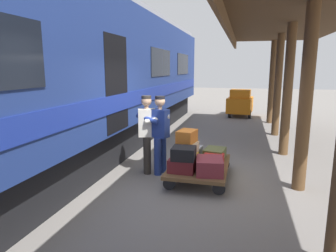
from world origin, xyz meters
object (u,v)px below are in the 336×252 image
at_px(suitcase_yellow_case, 187,158).
at_px(suitcase_orange_carryall, 187,136).
at_px(suitcase_olive_duffel, 215,153).
at_px(suitcase_black_hardshell, 184,153).
at_px(suitcase_cream_canvas, 188,147).
at_px(baggage_tug, 240,103).
at_px(porter_by_door, 148,131).
at_px(suitcase_burgundy_valise, 210,166).
at_px(suitcase_gray_aluminum, 191,152).
at_px(train_car, 54,78).
at_px(porter_in_overalls, 159,132).
at_px(suitcase_red_plastic, 212,161).
at_px(suitcase_maroon_trunk, 182,165).
at_px(luggage_cart, 199,166).

xyz_separation_m(suitcase_yellow_case, suitcase_orange_carryall, (0.02, -0.03, 0.46)).
xyz_separation_m(suitcase_olive_duffel, suitcase_black_hardshell, (0.49, 1.04, 0.26)).
height_order(suitcase_cream_canvas, baggage_tug, baggage_tug).
bearing_deg(porter_by_door, suitcase_burgundy_valise, 156.62).
bearing_deg(suitcase_gray_aluminum, suitcase_cream_canvas, 90.40).
relative_size(suitcase_olive_duffel, suitcase_gray_aluminum, 0.86).
xyz_separation_m(train_car, suitcase_orange_carryall, (-2.98, -0.10, -1.18)).
bearing_deg(porter_in_overalls, train_car, 4.30).
bearing_deg(suitcase_burgundy_valise, suitcase_black_hardshell, 4.32).
relative_size(suitcase_red_plastic, suitcase_cream_canvas, 1.51).
relative_size(suitcase_yellow_case, suitcase_burgundy_valise, 0.92).
relative_size(suitcase_maroon_trunk, suitcase_olive_duffel, 0.95).
bearing_deg(suitcase_red_plastic, suitcase_cream_canvas, -3.56).
xyz_separation_m(luggage_cart, suitcase_olive_duffel, (-0.26, -0.50, 0.16)).
distance_m(suitcase_gray_aluminum, suitcase_burgundy_valise, 1.13).
bearing_deg(porter_in_overalls, suitcase_maroon_trunk, 136.14).
relative_size(suitcase_red_plastic, suitcase_orange_carryall, 1.34).
distance_m(luggage_cart, porter_by_door, 1.34).
bearing_deg(suitcase_cream_canvas, porter_by_door, -5.12).
distance_m(suitcase_yellow_case, suitcase_red_plastic, 0.53).
distance_m(suitcase_gray_aluminum, suitcase_cream_canvas, 0.52).
bearing_deg(train_car, suitcase_yellow_case, -178.66).
bearing_deg(suitcase_black_hardshell, luggage_cart, -113.10).
xyz_separation_m(porter_in_overalls, baggage_tug, (-1.56, -8.59, -0.30)).
distance_m(suitcase_maroon_trunk, suitcase_cream_canvas, 0.57).
bearing_deg(suitcase_yellow_case, suitcase_red_plastic, 180.00).
xyz_separation_m(train_car, suitcase_black_hardshell, (-3.03, 0.47, -1.38)).
distance_m(train_car, suitcase_gray_aluminum, 3.47).
xyz_separation_m(train_car, baggage_tug, (-3.92, -8.77, -1.43)).
xyz_separation_m(suitcase_gray_aluminum, porter_by_door, (0.90, 0.39, 0.51)).
relative_size(suitcase_orange_carryall, porter_in_overalls, 0.28).
height_order(suitcase_burgundy_valise, suitcase_black_hardshell, suitcase_black_hardshell).
distance_m(train_car, suitcase_cream_canvas, 3.32).
distance_m(suitcase_burgundy_valise, porter_by_door, 1.62).
xyz_separation_m(suitcase_maroon_trunk, suitcase_red_plastic, (-0.53, -0.50, -0.03)).
height_order(suitcase_olive_duffel, porter_in_overalls, porter_in_overalls).
distance_m(luggage_cart, suitcase_maroon_trunk, 0.59).
bearing_deg(train_car, suitcase_maroon_trunk, 171.80).
relative_size(suitcase_gray_aluminum, suitcase_yellow_case, 1.10).
bearing_deg(suitcase_gray_aluminum, suitcase_burgundy_valise, 117.60).
relative_size(train_car, suitcase_black_hardshell, 44.87).
bearing_deg(suitcase_black_hardshell, porter_by_door, -35.03).
bearing_deg(suitcase_gray_aluminum, luggage_cart, 117.60).
distance_m(suitcase_yellow_case, baggage_tug, 8.75).
xyz_separation_m(suitcase_maroon_trunk, suitcase_olive_duffel, (-0.53, -1.00, -0.02)).
xyz_separation_m(suitcase_olive_duffel, suitcase_gray_aluminum, (0.53, 0.00, -0.01)).
bearing_deg(suitcase_olive_duffel, suitcase_orange_carryall, 40.94).
xyz_separation_m(luggage_cart, suitcase_orange_carryall, (0.28, -0.03, 0.62)).
xyz_separation_m(suitcase_black_hardshell, suitcase_cream_canvas, (0.03, -0.57, -0.04)).
distance_m(porter_in_overalls, porter_by_door, 0.26).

